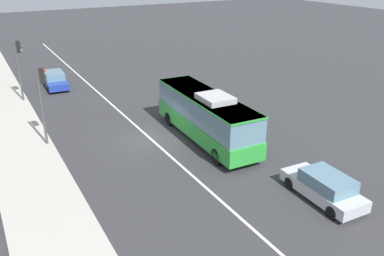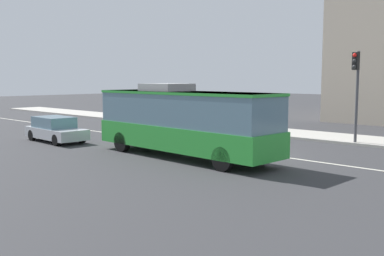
# 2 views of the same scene
# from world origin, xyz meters

# --- Properties ---
(ground_plane) EXTENTS (160.00, 160.00, 0.00)m
(ground_plane) POSITION_xyz_m (0.00, 0.00, 0.00)
(ground_plane) COLOR #333335
(sidewalk_kerb) EXTENTS (80.00, 3.83, 0.14)m
(sidewalk_kerb) POSITION_xyz_m (0.00, 7.87, 0.07)
(sidewalk_kerb) COLOR #B2ADA3
(sidewalk_kerb) RESTS_ON ground_plane
(lane_centre_line) EXTENTS (76.00, 0.16, 0.01)m
(lane_centre_line) POSITION_xyz_m (0.00, 0.00, 0.01)
(lane_centre_line) COLOR silver
(lane_centre_line) RESTS_ON ground_plane
(transit_bus) EXTENTS (10.08, 2.86, 3.46)m
(transit_bus) POSITION_xyz_m (-1.85, -3.20, 1.81)
(transit_bus) COLOR green
(transit_bus) RESTS_ON ground_plane
(sedan_blue) EXTENTS (4.57, 1.99, 1.46)m
(sedan_blue) POSITION_xyz_m (15.38, 3.01, 0.72)
(sedan_blue) COLOR #1E3899
(sedan_blue) RESTS_ON ground_plane
(sedan_silver) EXTENTS (4.57, 1.98, 1.46)m
(sedan_silver) POSITION_xyz_m (-11.01, -4.59, 0.72)
(sedan_silver) COLOR #B7BABF
(sedan_silver) RESTS_ON ground_plane
(traffic_light_near_corner) EXTENTS (0.33, 0.62, 5.20)m
(traffic_light_near_corner) POSITION_xyz_m (12.47, 6.15, 3.56)
(traffic_light_near_corner) COLOR #47474C
(traffic_light_near_corner) RESTS_ON ground_plane
(traffic_light_mid_block) EXTENTS (0.34, 0.62, 5.20)m
(traffic_light_mid_block) POSITION_xyz_m (2.38, 6.14, 3.56)
(traffic_light_mid_block) COLOR #47474C
(traffic_light_mid_block) RESTS_ON ground_plane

